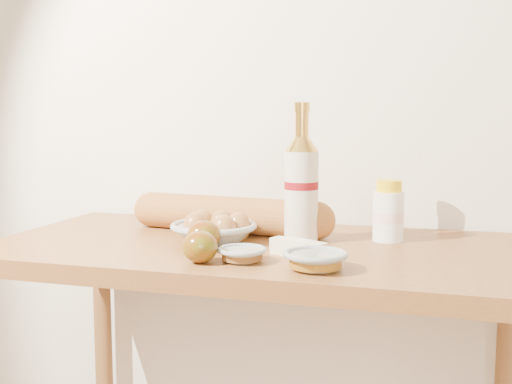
# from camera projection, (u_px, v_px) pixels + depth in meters

# --- Properties ---
(back_wall) EXTENTS (3.50, 0.02, 2.60)m
(back_wall) POSITION_uv_depth(u_px,v_px,m) (295.00, 71.00, 1.70)
(back_wall) COLOR white
(back_wall) RESTS_ON ground
(table) EXTENTS (1.20, 0.60, 0.90)m
(table) POSITION_uv_depth(u_px,v_px,m) (260.00, 297.00, 1.45)
(table) COLOR #956130
(table) RESTS_ON ground
(bourbon_bottle) EXTENTS (0.10, 0.10, 0.31)m
(bourbon_bottle) POSITION_uv_depth(u_px,v_px,m) (301.00, 186.00, 1.44)
(bourbon_bottle) COLOR beige
(bourbon_bottle) RESTS_ON table
(cream_bottle) EXTENTS (0.08, 0.08, 0.14)m
(cream_bottle) POSITION_uv_depth(u_px,v_px,m) (388.00, 213.00, 1.46)
(cream_bottle) COLOR white
(cream_bottle) RESTS_ON table
(egg_bowl) EXTENTS (0.22, 0.22, 0.07)m
(egg_bowl) POSITION_uv_depth(u_px,v_px,m) (215.00, 230.00, 1.45)
(egg_bowl) COLOR #99A7A3
(egg_bowl) RESTS_ON table
(baguette) EXTENTS (0.54, 0.15, 0.09)m
(baguette) POSITION_uv_depth(u_px,v_px,m) (230.00, 215.00, 1.56)
(baguette) COLOR #B67637
(baguette) RESTS_ON table
(apple_redgreen_front) EXTENTS (0.07, 0.07, 0.06)m
(apple_redgreen_front) POSITION_uv_depth(u_px,v_px,m) (200.00, 247.00, 1.25)
(apple_redgreen_front) COLOR maroon
(apple_redgreen_front) RESTS_ON table
(apple_redgreen_right) EXTENTS (0.09, 0.09, 0.07)m
(apple_redgreen_right) POSITION_uv_depth(u_px,v_px,m) (204.00, 236.00, 1.35)
(apple_redgreen_right) COLOR #8E0708
(apple_redgreen_right) RESTS_ON table
(sugar_bowl) EXTENTS (0.13, 0.13, 0.03)m
(sugar_bowl) POSITION_uv_depth(u_px,v_px,m) (242.00, 254.00, 1.26)
(sugar_bowl) COLOR #8E9B95
(sugar_bowl) RESTS_ON table
(syrup_bowl) EXTENTS (0.14, 0.14, 0.03)m
(syrup_bowl) POSITION_uv_depth(u_px,v_px,m) (316.00, 260.00, 1.19)
(syrup_bowl) COLOR gray
(syrup_bowl) RESTS_ON table
(butter_stick) EXTENTS (0.12, 0.08, 0.04)m
(butter_stick) POSITION_uv_depth(u_px,v_px,m) (298.00, 248.00, 1.30)
(butter_stick) COLOR #EDE9B8
(butter_stick) RESTS_ON table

